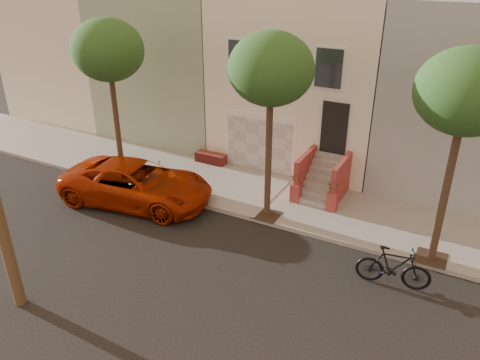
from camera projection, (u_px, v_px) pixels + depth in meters
The scene contains 8 objects.
ground at pixel (181, 270), 13.94m from camera, with size 90.00×90.00×0.00m, color black.
sidewalk at pixel (259, 194), 18.15m from camera, with size 40.00×3.70×0.15m, color gray.
house_row at pixel (317, 71), 21.22m from camera, with size 33.10×11.70×7.00m.
tree_left at pixel (108, 51), 17.04m from camera, with size 2.70×2.57×6.30m.
tree_mid at pixel (271, 70), 14.31m from camera, with size 2.70×2.57×6.30m.
tree_right at pixel (467, 93), 11.99m from camera, with size 2.70×2.57×6.30m.
pickup_truck at pixel (137, 183), 17.38m from camera, with size 2.60×5.64×1.57m, color #921D01.
motorcycle at pixel (393, 267), 13.06m from camera, with size 0.58×2.06×1.24m, color black.
Camera 1 is at (6.87, -9.20, 8.54)m, focal length 35.17 mm.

